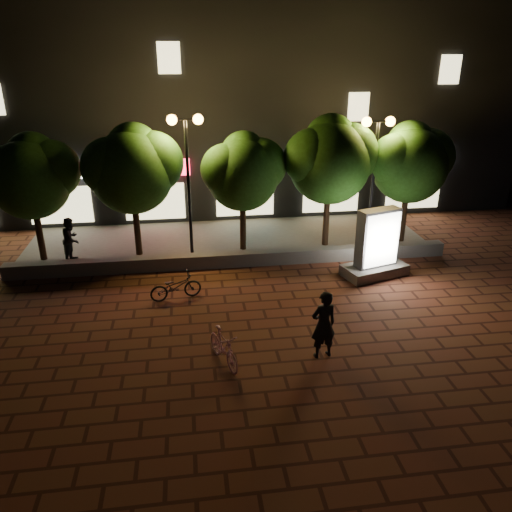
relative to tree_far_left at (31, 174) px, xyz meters
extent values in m
plane|color=#512519|center=(6.95, -5.46, -3.29)|extent=(80.00, 80.00, 0.00)
cube|color=#605D59|center=(6.95, -1.46, -3.04)|extent=(16.00, 0.45, 0.50)
cube|color=#605D59|center=(6.95, 1.04, -3.25)|extent=(16.00, 5.00, 0.08)
cube|color=black|center=(6.95, 7.54, 1.71)|extent=(28.00, 8.00, 10.00)
cube|color=silver|center=(-0.05, 3.48, -0.69)|extent=(3.20, 0.12, 0.70)
cube|color=beige|center=(-0.05, 3.48, -2.19)|extent=(2.60, 0.10, 1.60)
cube|color=red|center=(3.95, 3.48, -0.69)|extent=(3.20, 0.12, 0.70)
cube|color=beige|center=(3.95, 3.48, -2.19)|extent=(2.60, 0.10, 1.60)
cube|color=#4BBDD6|center=(7.95, 3.48, -0.69)|extent=(3.20, 0.12, 0.70)
cube|color=beige|center=(7.95, 3.48, -2.19)|extent=(2.60, 0.10, 1.60)
cube|color=orange|center=(11.95, 3.48, -0.69)|extent=(3.20, 0.12, 0.70)
cube|color=beige|center=(11.95, 3.48, -2.19)|extent=(2.60, 0.10, 1.60)
cube|color=white|center=(15.95, 3.48, -0.69)|extent=(3.20, 0.12, 0.70)
cube|color=beige|center=(15.95, 3.48, -2.19)|extent=(2.60, 0.10, 1.60)
cube|color=beige|center=(4.95, 3.48, 3.71)|extent=(0.90, 0.10, 1.20)
cube|color=beige|center=(12.95, 3.48, 1.71)|extent=(0.90, 0.10, 1.20)
cube|color=beige|center=(16.95, 3.48, 3.21)|extent=(0.90, 0.10, 1.20)
cylinder|color=black|center=(-0.05, -0.06, -2.09)|extent=(0.24, 0.24, 2.25)
sphere|color=#255A1A|center=(-0.05, -0.06, -0.19)|extent=(2.80, 2.80, 2.80)
sphere|color=#255A1A|center=(0.65, 0.14, 0.11)|extent=(2.10, 2.10, 2.10)
sphere|color=#255A1A|center=(-0.68, -0.21, 0.06)|extent=(1.96, 1.96, 1.96)
sphere|color=#255A1A|center=(0.05, 0.29, 0.51)|extent=(1.82, 1.82, 1.82)
cylinder|color=black|center=(3.45, -0.06, -2.04)|extent=(0.24, 0.24, 2.34)
sphere|color=#255A1A|center=(3.45, -0.06, -0.05)|extent=(3.00, 3.00, 3.00)
sphere|color=#255A1A|center=(4.20, 0.14, 0.25)|extent=(2.25, 2.25, 2.25)
sphere|color=#255A1A|center=(2.77, -0.21, 0.20)|extent=(2.10, 2.10, 2.10)
sphere|color=#255A1A|center=(3.55, 0.29, 0.70)|extent=(1.95, 1.95, 1.95)
cylinder|color=black|center=(7.45, -0.06, -2.11)|extent=(0.24, 0.24, 2.21)
sphere|color=#255A1A|center=(7.45, -0.06, -0.26)|extent=(2.70, 2.70, 2.70)
sphere|color=#255A1A|center=(8.12, 0.14, 0.04)|extent=(2.03, 2.03, 2.02)
sphere|color=#255A1A|center=(6.84, -0.21, -0.01)|extent=(1.89, 1.89, 1.89)
sphere|color=#255A1A|center=(7.55, 0.29, 0.41)|extent=(1.76, 1.76, 1.76)
cylinder|color=black|center=(10.75, -0.06, -2.00)|extent=(0.24, 0.24, 2.43)
sphere|color=#255A1A|center=(10.75, -0.06, 0.07)|extent=(3.10, 3.10, 3.10)
sphere|color=#255A1A|center=(11.52, 0.14, 0.37)|extent=(2.33, 2.33, 2.33)
sphere|color=#255A1A|center=(10.05, -0.21, 0.32)|extent=(2.17, 2.17, 2.17)
sphere|color=#255A1A|center=(10.85, 0.29, 0.85)|extent=(2.01, 2.02, 2.02)
cylinder|color=black|center=(13.95, -0.06, -2.06)|extent=(0.24, 0.24, 2.29)
sphere|color=#255A1A|center=(13.95, -0.06, -0.12)|extent=(2.90, 2.90, 2.90)
sphere|color=#255A1A|center=(14.67, 0.14, 0.18)|extent=(2.18, 2.17, 2.17)
sphere|color=#255A1A|center=(13.30, -0.21, 0.13)|extent=(2.03, 2.03, 2.03)
sphere|color=#255A1A|center=(14.05, 0.29, 0.61)|extent=(1.89, 1.88, 1.88)
cylinder|color=black|center=(5.45, -0.26, -0.71)|extent=(0.12, 0.12, 5.00)
cylinder|color=black|center=(5.45, -0.26, 1.79)|extent=(0.90, 0.08, 0.08)
sphere|color=#FDA73F|center=(5.00, -0.26, 1.79)|extent=(0.36, 0.36, 0.36)
sphere|color=#FDA73F|center=(5.90, -0.26, 1.79)|extent=(0.36, 0.36, 0.36)
cylinder|color=black|center=(12.45, -0.26, -0.81)|extent=(0.12, 0.12, 4.80)
cylinder|color=black|center=(12.45, -0.26, 1.59)|extent=(0.90, 0.08, 0.08)
sphere|color=#FDA73F|center=(12.00, -0.26, 1.59)|extent=(0.36, 0.36, 0.36)
sphere|color=#FDA73F|center=(12.90, -0.26, 1.59)|extent=(0.36, 0.36, 0.36)
cube|color=#605D59|center=(11.74, -2.95, -3.11)|extent=(2.44, 1.70, 0.37)
cube|color=#4C4C51|center=(11.74, -2.95, -1.91)|extent=(1.56, 0.91, 2.03)
cube|color=white|center=(11.82, -3.20, -1.91)|extent=(1.29, 0.42, 1.85)
cube|color=white|center=(11.66, -2.69, -1.91)|extent=(1.29, 0.42, 1.85)
imported|color=pink|center=(6.09, -7.52, -2.82)|extent=(0.97, 1.62, 0.94)
imported|color=black|center=(8.63, -7.54, -2.37)|extent=(0.75, 0.57, 1.85)
imported|color=black|center=(4.87, -3.81, -2.86)|extent=(1.71, 0.93, 0.86)
imported|color=black|center=(1.09, -0.32, -2.39)|extent=(0.78, 0.91, 1.65)
camera|label=1|loc=(5.43, -18.07, 4.08)|focal=34.87mm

